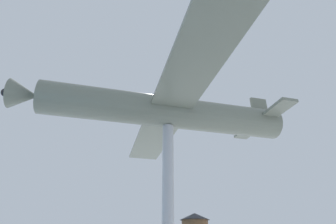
% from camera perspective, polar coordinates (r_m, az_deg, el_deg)
% --- Properties ---
extents(support_pylon_central, '(0.61, 0.61, 7.71)m').
position_cam_1_polar(support_pylon_central, '(13.72, -0.00, -17.91)').
color(support_pylon_central, '#B7B7BC').
rests_on(support_pylon_central, ground_plane).
extents(suspended_airplane, '(17.62, 15.63, 2.70)m').
position_cam_1_polar(suspended_airplane, '(15.21, -1.12, 0.16)').
color(suspended_airplane, slate).
rests_on(suspended_airplane, support_pylon_central).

